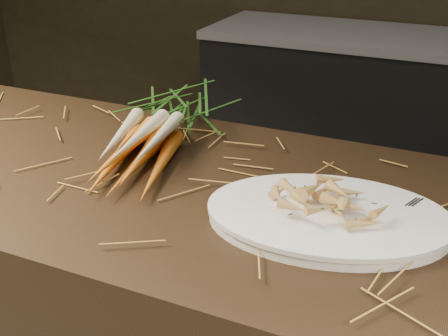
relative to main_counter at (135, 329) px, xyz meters
name	(u,v)px	position (x,y,z in m)	size (l,w,h in m)	color
main_counter	(135,329)	(0.00, 0.00, 0.00)	(2.40, 0.70, 0.90)	black
back_counter	(385,118)	(0.30, 1.88, -0.03)	(1.82, 0.62, 0.84)	black
straw_bedding	(121,164)	(0.00, 0.00, 0.46)	(1.40, 0.60, 0.02)	olive
root_veg_bunch	(161,123)	(0.01, 0.15, 0.50)	(0.28, 0.59, 0.11)	#C25613
serving_platter	(327,219)	(0.47, -0.05, 0.46)	(0.43, 0.28, 0.02)	white
roasted_veg_heap	(329,201)	(0.47, -0.05, 0.50)	(0.21, 0.15, 0.05)	#B68542
serving_fork	(418,227)	(0.62, -0.03, 0.47)	(0.01, 0.16, 0.00)	silver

